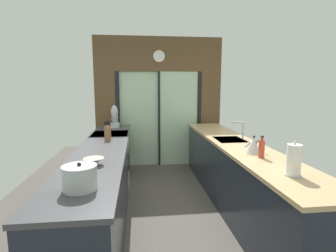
{
  "coord_description": "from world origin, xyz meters",
  "views": [
    {
      "loc": [
        -0.45,
        -3.06,
        1.69
      ],
      "look_at": [
        0.01,
        0.87,
        1.09
      ],
      "focal_mm": 27.65,
      "sensor_mm": 36.0,
      "label": 1
    }
  ],
  "objects": [
    {
      "name": "knife_block",
      "position": [
        -0.89,
        0.74,
        1.03
      ],
      "size": [
        0.09,
        0.14,
        0.28
      ],
      "color": "brown",
      "rests_on": "left_counter_run"
    },
    {
      "name": "kettle",
      "position": [
        0.89,
        -0.25,
        1.01
      ],
      "size": [
        0.25,
        0.17,
        0.21
      ],
      "color": "#B7BABC",
      "rests_on": "right_counter_run"
    },
    {
      "name": "sink_faucet",
      "position": [
        1.06,
        0.55,
        1.1
      ],
      "size": [
        0.19,
        0.02,
        0.26
      ],
      "color": "#B7BABC",
      "rests_on": "right_counter_run"
    },
    {
      "name": "stand_mixer",
      "position": [
        -0.89,
        1.93,
        1.08
      ],
      "size": [
        0.17,
        0.27,
        0.42
      ],
      "color": "#B7BABC",
      "rests_on": "left_counter_run"
    },
    {
      "name": "oven_range",
      "position": [
        -0.91,
        1.25,
        0.46
      ],
      "size": [
        0.6,
        0.6,
        0.92
      ],
      "color": "#B7BABC",
      "rests_on": "ground_plane"
    },
    {
      "name": "paper_towel_roll",
      "position": [
        0.89,
        -1.03,
        1.06
      ],
      "size": [
        0.14,
        0.14,
        0.31
      ],
      "color": "#B7BABC",
      "rests_on": "right_counter_run"
    },
    {
      "name": "ground_plane",
      "position": [
        0.0,
        0.6,
        -0.01
      ],
      "size": [
        5.04,
        7.6,
        0.02
      ],
      "primitive_type": "cube",
      "color": "#4C4742"
    },
    {
      "name": "left_counter_run",
      "position": [
        -0.91,
        0.13,
        0.47
      ],
      "size": [
        0.62,
        3.8,
        0.92
      ],
      "color": "#1E232D",
      "rests_on": "ground_plane"
    },
    {
      "name": "soap_bottle",
      "position": [
        0.89,
        -0.44,
        1.02
      ],
      "size": [
        0.07,
        0.07,
        0.24
      ],
      "color": "#B23D2D",
      "rests_on": "right_counter_run"
    },
    {
      "name": "right_counter_run",
      "position": [
        0.91,
        0.3,
        0.46
      ],
      "size": [
        0.62,
        3.8,
        0.92
      ],
      "color": "#1E232D",
      "rests_on": "ground_plane"
    },
    {
      "name": "stock_pot",
      "position": [
        -0.89,
        -1.13,
        1.01
      ],
      "size": [
        0.26,
        0.26,
        0.21
      ],
      "color": "#B7BABC",
      "rests_on": "left_counter_run"
    },
    {
      "name": "mixing_bowl",
      "position": [
        -0.89,
        -0.51,
        0.96
      ],
      "size": [
        0.21,
        0.21,
        0.07
      ],
      "color": "gray",
      "rests_on": "left_counter_run"
    },
    {
      "name": "back_wall_unit",
      "position": [
        0.0,
        2.4,
        1.52
      ],
      "size": [
        2.64,
        0.12,
        2.7
      ],
      "color": "brown",
      "rests_on": "ground_plane"
    }
  ]
}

